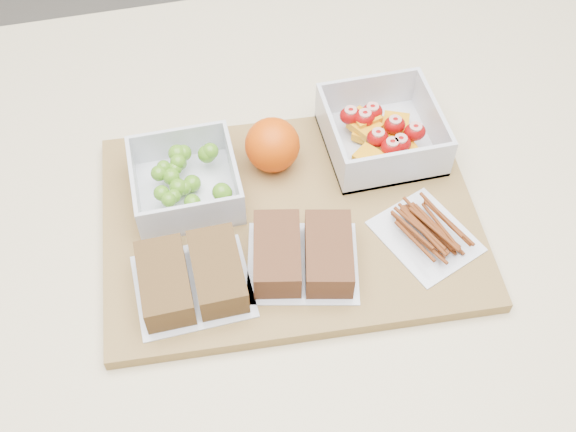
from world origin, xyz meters
name	(u,v)px	position (x,y,z in m)	size (l,w,h in m)	color
counter	(287,392)	(0.00, 0.00, 0.45)	(1.20, 0.90, 0.90)	beige
cutting_board	(290,220)	(0.01, 0.01, 0.91)	(0.42, 0.30, 0.02)	olive
grape_container	(187,181)	(-0.10, 0.07, 0.94)	(0.12, 0.12, 0.05)	silver
fruit_container	(381,133)	(0.14, 0.09, 0.94)	(0.13, 0.13, 0.06)	silver
orange	(272,145)	(0.00, 0.09, 0.95)	(0.06, 0.06, 0.06)	#E14B05
sandwich_bag_left	(191,278)	(-0.11, -0.05, 0.93)	(0.12, 0.11, 0.04)	silver
sandwich_bag_center	(303,254)	(0.01, -0.05, 0.93)	(0.14, 0.13, 0.04)	silver
pretzel_bag	(427,231)	(0.15, -0.05, 0.93)	(0.12, 0.13, 0.02)	silver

